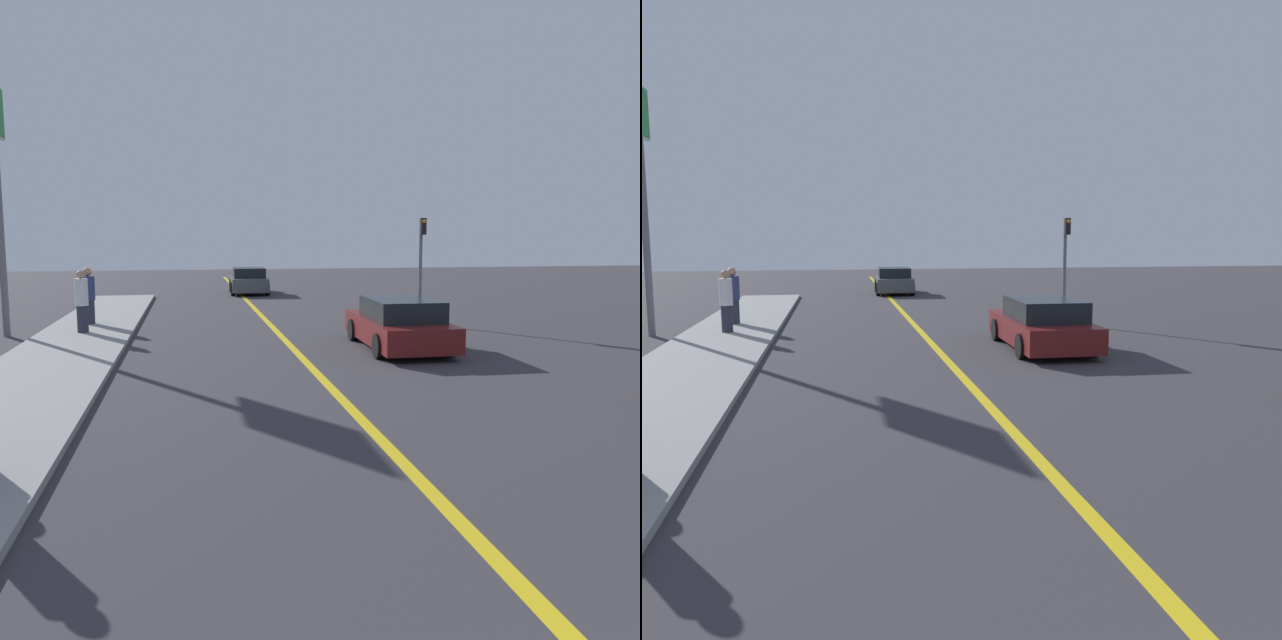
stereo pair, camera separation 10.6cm
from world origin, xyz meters
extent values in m
cube|color=gold|center=(0.00, 18.00, 0.00)|extent=(0.20, 60.00, 0.01)
cube|color=gray|center=(-5.71, 15.89, 0.06)|extent=(2.71, 31.77, 0.12)
cube|color=maroon|center=(2.75, 15.34, 0.49)|extent=(2.05, 4.57, 0.63)
cube|color=black|center=(2.75, 15.12, 1.07)|extent=(1.75, 2.54, 0.53)
cylinder|color=black|center=(1.91, 16.77, 0.31)|extent=(0.24, 0.63, 0.62)
cylinder|color=black|center=(3.70, 16.70, 0.31)|extent=(0.24, 0.63, 0.62)
cylinder|color=black|center=(1.81, 13.98, 0.31)|extent=(0.24, 0.63, 0.62)
cylinder|color=black|center=(3.60, 13.91, 0.31)|extent=(0.24, 0.63, 0.62)
cube|color=#4C5156|center=(0.45, 32.94, 0.53)|extent=(1.98, 4.22, 0.68)
cube|color=black|center=(0.45, 32.73, 1.13)|extent=(1.69, 2.34, 0.51)
cylinder|color=black|center=(-0.38, 34.26, 0.35)|extent=(0.24, 0.70, 0.69)
cylinder|color=black|center=(1.37, 34.20, 0.35)|extent=(0.24, 0.70, 0.69)
cylinder|color=black|center=(-0.46, 31.68, 0.35)|extent=(0.24, 0.70, 0.69)
cylinder|color=black|center=(1.28, 31.62, 0.35)|extent=(0.24, 0.70, 0.69)
cylinder|color=#282D3D|center=(-5.77, 19.16, 0.52)|extent=(0.32, 0.32, 0.80)
cylinder|color=silver|center=(-5.77, 19.16, 1.32)|extent=(0.38, 0.38, 0.80)
sphere|color=tan|center=(-5.77, 19.16, 1.84)|extent=(0.25, 0.25, 0.25)
cylinder|color=#282D3D|center=(-5.88, 21.12, 0.51)|extent=(0.37, 0.37, 0.78)
cylinder|color=navy|center=(-5.88, 21.12, 1.29)|extent=(0.44, 0.44, 0.78)
sphere|color=tan|center=(-5.88, 21.12, 1.82)|extent=(0.28, 0.28, 0.28)
cylinder|color=slate|center=(5.03, 19.75, 1.78)|extent=(0.12, 0.12, 3.57)
cube|color=black|center=(5.03, 19.57, 3.29)|extent=(0.18, 0.18, 0.55)
sphere|color=orange|center=(5.03, 19.48, 3.46)|extent=(0.14, 0.14, 0.14)
cylinder|color=slate|center=(-7.97, 19.56, 2.92)|extent=(0.20, 0.20, 5.85)
camera|label=1|loc=(-2.65, -0.23, 2.87)|focal=35.00mm
camera|label=2|loc=(-2.54, -0.25, 2.87)|focal=35.00mm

